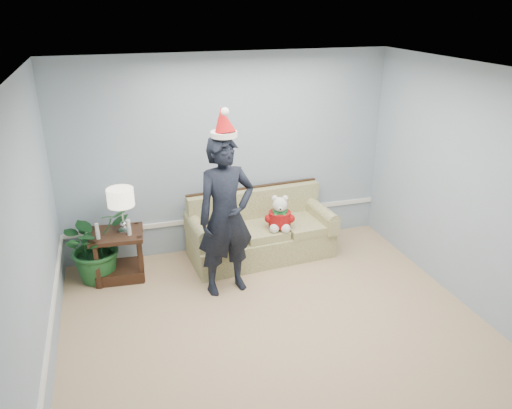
{
  "coord_description": "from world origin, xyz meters",
  "views": [
    {
      "loc": [
        -1.52,
        -3.8,
        3.3
      ],
      "look_at": [
        0.11,
        1.55,
        0.99
      ],
      "focal_mm": 35.0,
      "sensor_mm": 36.0,
      "label": 1
    }
  ],
  "objects": [
    {
      "name": "side_table",
      "position": [
        -1.55,
        2.03,
        0.24
      ],
      "size": [
        0.69,
        0.59,
        0.62
      ],
      "rotation": [
        0.0,
        0.0,
        -0.08
      ],
      "color": "#392015",
      "rests_on": "room_shell"
    },
    {
      "name": "wainscot_trim",
      "position": [
        -1.18,
        1.18,
        0.45
      ],
      "size": [
        4.49,
        4.99,
        0.06
      ],
      "color": "white",
      "rests_on": "room_shell"
    },
    {
      "name": "teddy_bear",
      "position": [
        0.54,
        1.86,
        0.64
      ],
      "size": [
        0.37,
        0.37,
        0.48
      ],
      "rotation": [
        0.0,
        0.0,
        -0.29
      ],
      "color": "white",
      "rests_on": "sofa"
    },
    {
      "name": "santa_hat",
      "position": [
        -0.31,
        1.38,
        2.06
      ],
      "size": [
        0.36,
        0.39,
        0.34
      ],
      "rotation": [
        0.0,
        0.0,
        0.28
      ],
      "color": "white",
      "rests_on": "man"
    },
    {
      "name": "houseplant",
      "position": [
        -1.81,
        2.08,
        0.48
      ],
      "size": [
        1.14,
        1.11,
        0.96
      ],
      "primitive_type": "imported",
      "rotation": [
        0.0,
        0.0,
        0.6
      ],
      "color": "#1C5326",
      "rests_on": "room_shell"
    },
    {
      "name": "room_shell",
      "position": [
        0.0,
        0.0,
        1.35
      ],
      "size": [
        4.54,
        5.04,
        2.74
      ],
      "color": "tan",
      "rests_on": "ground"
    },
    {
      "name": "candle_pair",
      "position": [
        -1.58,
        1.92,
        0.72
      ],
      "size": [
        0.42,
        0.05,
        0.2
      ],
      "color": "silver",
      "rests_on": "side_table"
    },
    {
      "name": "table_lamp",
      "position": [
        -1.46,
        2.02,
        1.06
      ],
      "size": [
        0.32,
        0.32,
        0.57
      ],
      "color": "silver",
      "rests_on": "side_table"
    },
    {
      "name": "sofa",
      "position": [
        0.33,
        2.1,
        0.32
      ],
      "size": [
        1.97,
        0.96,
        0.89
      ],
      "rotation": [
        0.0,
        0.0,
        0.07
      ],
      "color": "brown",
      "rests_on": "room_shell"
    },
    {
      "name": "man",
      "position": [
        -0.31,
        1.36,
        0.96
      ],
      "size": [
        0.77,
        0.57,
        1.92
      ],
      "primitive_type": "imported",
      "rotation": [
        0.0,
        0.0,
        0.17
      ],
      "color": "black",
      "rests_on": "room_shell"
    }
  ]
}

